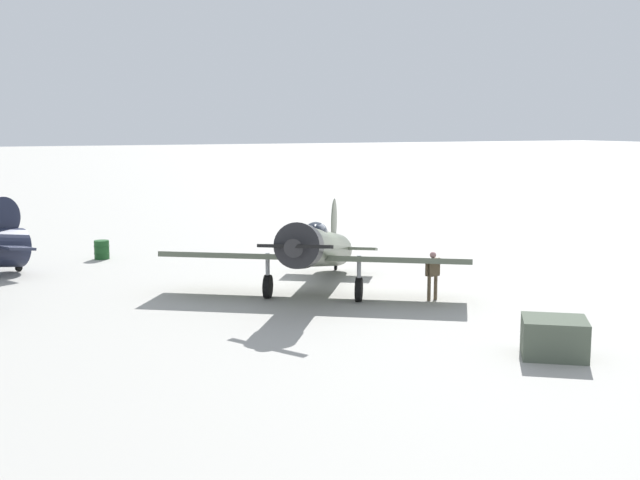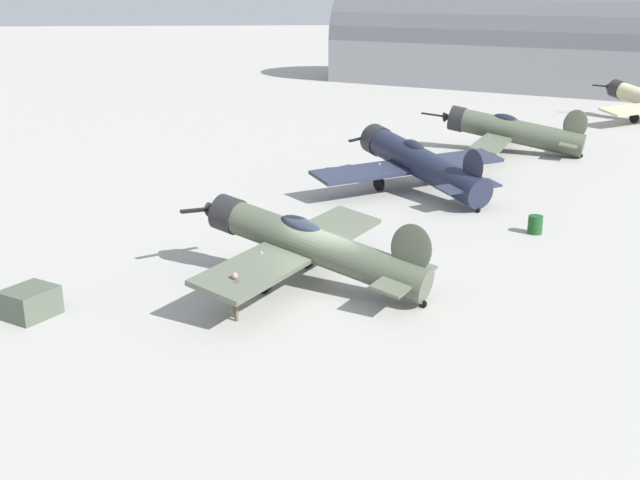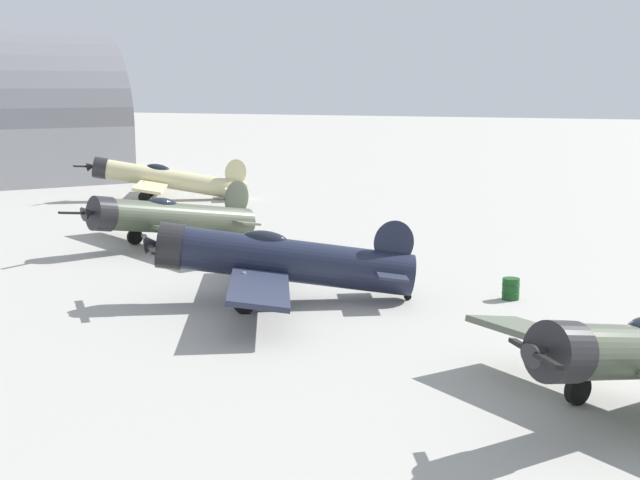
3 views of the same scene
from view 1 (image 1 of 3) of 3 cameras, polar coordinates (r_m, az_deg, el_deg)
The scene contains 5 objects.
ground_plane at distance 28.18m, azimuth -0.00°, elevation -3.62°, with size 400.00×400.00×0.00m, color #A8A59E.
airplane_foreground at distance 27.41m, azimuth -0.16°, elevation -0.66°, with size 9.74×9.31×3.05m.
ground_crew_mechanic at distance 26.71m, azimuth 8.06°, elevation -2.20°, with size 0.63×0.29×1.63m.
equipment_crate at distance 21.06m, azimuth 16.40°, elevation -6.71°, with size 2.10×2.06×0.98m.
fuel_drum at distance 35.92m, azimuth -15.33°, elevation -0.67°, with size 0.67×0.67×0.81m.
Camera 1 is at (11.73, 24.95, 5.81)m, focal length 44.77 mm.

